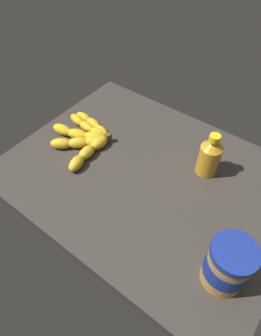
{
  "coord_description": "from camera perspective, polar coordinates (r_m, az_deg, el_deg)",
  "views": [
    {
      "loc": [
        30.91,
        -49.46,
        68.54
      ],
      "look_at": [
        -2.99,
        -4.84,
        5.16
      ],
      "focal_mm": 31.01,
      "sensor_mm": 36.0,
      "label": 1
    }
  ],
  "objects": [
    {
      "name": "peanut_butter_jar",
      "position": [
        0.7,
        18.55,
        -17.67
      ],
      "size": [
        10.11,
        10.11,
        13.88
      ],
      "color": "#BF8442",
      "rests_on": "ground_plane"
    },
    {
      "name": "honey_bottle",
      "position": [
        0.89,
        15.29,
        2.31
      ],
      "size": [
        6.56,
        6.56,
        14.71
      ],
      "color": "gold",
      "rests_on": "ground_plane"
    },
    {
      "name": "ground_plane",
      "position": [
        0.91,
        3.33,
        -1.98
      ],
      "size": [
        86.02,
        65.85,
        3.84
      ],
      "primitive_type": "cube",
      "color": "#38332D"
    },
    {
      "name": "banana_bunch",
      "position": [
        1.0,
        -9.1,
        6.08
      ],
      "size": [
        21.62,
        23.54,
        3.74
      ],
      "color": "gold",
      "rests_on": "ground_plane"
    }
  ]
}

